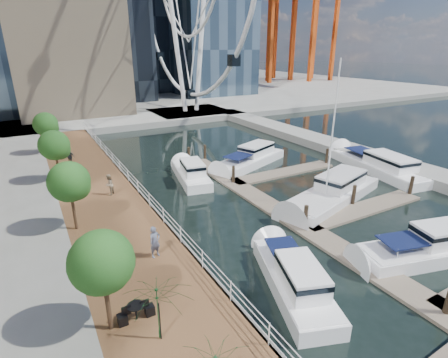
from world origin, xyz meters
name	(u,v)px	position (x,y,z in m)	size (l,w,h in m)	color
ground	(368,312)	(0.00, 0.00, 0.00)	(520.00, 520.00, 0.00)	black
boardwalk	(111,221)	(-9.00, 15.00, 0.50)	(6.00, 60.00, 1.00)	brown
seawall	(152,212)	(-6.00, 15.00, 0.50)	(0.25, 60.00, 1.00)	#595954
land_far	(74,91)	(0.00, 102.00, 0.50)	(200.00, 114.00, 1.00)	gray
breakwater	(345,150)	(20.00, 20.00, 0.50)	(4.00, 60.00, 1.00)	gray
pier	(191,113)	(14.00, 52.00, 0.50)	(14.00, 12.00, 1.00)	gray
railing	(149,200)	(-6.10, 15.00, 1.52)	(0.10, 60.00, 1.05)	white
floating_docks	(335,199)	(7.97, 9.98, 0.49)	(16.00, 34.00, 2.60)	#6D6051
port_cranes	(280,23)	(67.67, 95.67, 20.00)	(40.00, 52.00, 38.00)	#D84C14
street_trees	(69,182)	(-11.40, 14.00, 4.29)	(2.60, 42.60, 4.60)	#3F2B1C
yacht_foreground	(426,258)	(6.95, 1.44, 0.00)	(2.58, 9.63, 2.15)	white
pedestrian_near	(155,242)	(-7.93, 8.31, 1.93)	(0.68, 0.45, 1.87)	#51576D
pedestrian_mid	(109,185)	(-8.21, 18.70, 1.86)	(0.84, 0.65, 1.72)	gray
pedestrian_far	(70,156)	(-9.94, 28.51, 1.87)	(1.01, 0.42, 1.73)	#2D3338
moored_yachts	(333,201)	(8.30, 10.47, 0.00)	(25.52, 38.20, 11.50)	silver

